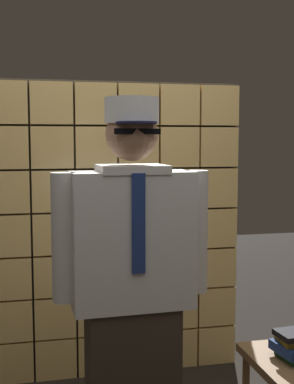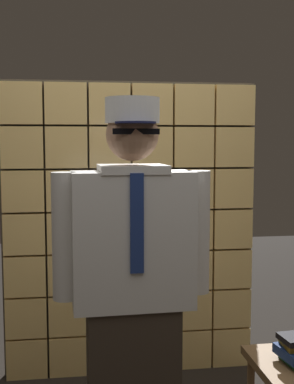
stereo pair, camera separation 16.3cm
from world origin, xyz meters
The scene contains 2 objects.
glass_block_wall centered at (0.00, 1.44, 0.96)m, with size 1.69×0.10×1.97m.
standing_person centered at (-0.12, 0.27, 0.91)m, with size 0.69×0.30×1.74m.
Camera 2 is at (-0.37, -1.92, 1.56)m, focal length 48.09 mm.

